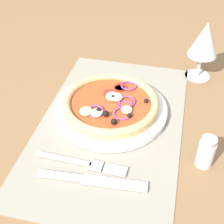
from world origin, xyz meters
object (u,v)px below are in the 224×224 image
plate (111,109)px  wine_glass (204,41)px  pizza (111,103)px  pepper_shaker (206,152)px  fork (86,164)px  knife (93,180)px

plate → wine_glass: 28.50cm
pizza → pepper_shaker: size_ratio=3.19×
fork → wine_glass: wine_glass is taller
knife → wine_glass: bearing=62.0°
fork → pepper_shaker: 22.46cm
wine_glass → pepper_shaker: wine_glass is taller
pepper_shaker → wine_glass: bearing=-176.4°
plate → pizza: pizza is taller
plate → pizza: (0.03, 0.05, 1.78)cm
pepper_shaker → knife: bearing=-64.9°
fork → knife: (3.41, 2.41, 0.03)cm
wine_glass → knife: bearing=-23.9°
pizza → wine_glass: wine_glass is taller
pepper_shaker → pizza: bearing=-117.0°
pizza → knife: 19.60cm
pizza → wine_glass: size_ratio=1.43×
pizza → fork: bearing=-3.8°
pepper_shaker → fork: bearing=-75.5°
fork → knife: size_ratio=0.90×
fork → knife: knife is taller
pizza → plate: bearing=-123.9°
plate → knife: bearing=4.1°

